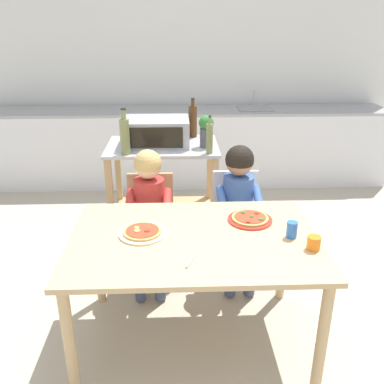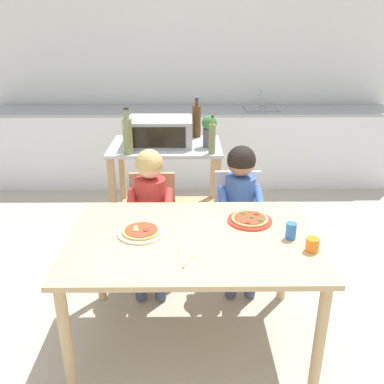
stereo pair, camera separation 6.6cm
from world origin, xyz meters
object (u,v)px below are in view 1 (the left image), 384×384
at_px(bottle_brown_beer, 210,138).
at_px(pizza_plate_red_rimmed, 250,219).
at_px(dining_chair_right, 236,217).
at_px(dining_table, 194,250).
at_px(kitchen_island_cart, 163,180).
at_px(bottle_clear_vinegar, 193,121).
at_px(potted_herb_plant, 206,130).
at_px(child_in_red_shirt, 149,204).
at_px(serving_spoon, 191,260).
at_px(pizza_plate_cream, 142,232).
at_px(bottle_tall_green_wine, 125,135).
at_px(child_in_blue_striped_shirt, 239,198).
at_px(dining_chair_left, 151,220).
at_px(toaster_oven, 157,132).
at_px(drinking_cup_orange, 314,243).
at_px(drinking_cup_blue, 292,230).

height_order(bottle_brown_beer, pizza_plate_red_rimmed, bottle_brown_beer).
bearing_deg(dining_chair_right, dining_table, -114.72).
xyz_separation_m(kitchen_island_cart, bottle_clear_vinegar, (0.26, 0.25, 0.45)).
height_order(bottle_clear_vinegar, potted_herb_plant, bottle_clear_vinegar).
relative_size(child_in_red_shirt, serving_spoon, 7.35).
bearing_deg(dining_chair_right, pizza_plate_cream, -131.75).
height_order(bottle_tall_green_wine, potted_herb_plant, bottle_tall_green_wine).
height_order(child_in_red_shirt, pizza_plate_cream, child_in_red_shirt).
distance_m(bottle_tall_green_wine, child_in_red_shirt, 0.59).
distance_m(child_in_blue_striped_shirt, pizza_plate_cream, 0.89).
height_order(bottle_clear_vinegar, pizza_plate_red_rimmed, bottle_clear_vinegar).
xyz_separation_m(bottle_clear_vinegar, pizza_plate_cream, (-0.35, -1.46, -0.31)).
bearing_deg(bottle_tall_green_wine, dining_table, -64.45).
bearing_deg(bottle_brown_beer, potted_herb_plant, 94.15).
xyz_separation_m(bottle_brown_beer, dining_chair_right, (0.19, -0.24, -0.55)).
height_order(bottle_brown_beer, child_in_red_shirt, bottle_brown_beer).
xyz_separation_m(bottle_brown_beer, child_in_blue_striped_shirt, (0.19, -0.36, -0.35)).
bearing_deg(child_in_blue_striped_shirt, dining_chair_left, 172.26).
bearing_deg(toaster_oven, kitchen_island_cart, -26.19).
bearing_deg(drinking_cup_orange, potted_herb_plant, 109.83).
bearing_deg(serving_spoon, dining_chair_right, 69.77).
relative_size(dining_table, serving_spoon, 10.07).
relative_size(bottle_clear_vinegar, dining_chair_right, 0.42).
height_order(kitchen_island_cart, dining_chair_left, kitchen_island_cart).
relative_size(bottle_clear_vinegar, pizza_plate_red_rimmed, 1.25).
height_order(pizza_plate_red_rimmed, drinking_cup_blue, drinking_cup_blue).
relative_size(drinking_cup_blue, serving_spoon, 0.68).
xyz_separation_m(drinking_cup_orange, drinking_cup_blue, (-0.08, 0.14, 0.01)).
xyz_separation_m(child_in_red_shirt, pizza_plate_cream, (-0.00, -0.57, 0.08)).
xyz_separation_m(child_in_red_shirt, pizza_plate_red_rimmed, (0.64, -0.42, 0.08)).
height_order(toaster_oven, potted_herb_plant, potted_herb_plant).
distance_m(dining_chair_right, serving_spoon, 1.12).
height_order(kitchen_island_cart, child_in_blue_striped_shirt, child_in_blue_striped_shirt).
relative_size(pizza_plate_cream, serving_spoon, 1.96).
height_order(bottle_brown_beer, serving_spoon, bottle_brown_beer).
distance_m(bottle_tall_green_wine, drinking_cup_blue, 1.49).
distance_m(toaster_oven, bottle_brown_beer, 0.49).
bearing_deg(bottle_brown_beer, child_in_blue_striped_shirt, -62.07).
height_order(kitchen_island_cart, pizza_plate_cream, kitchen_island_cart).
bearing_deg(kitchen_island_cart, dining_table, -80.49).
distance_m(bottle_clear_vinegar, dining_chair_left, 1.02).
relative_size(toaster_oven, dining_table, 0.37).
relative_size(bottle_brown_beer, dining_chair_left, 0.36).
distance_m(bottle_tall_green_wine, bottle_brown_beer, 0.64).
height_order(drinking_cup_blue, serving_spoon, drinking_cup_blue).
bearing_deg(drinking_cup_orange, bottle_tall_green_wine, 133.64).
bearing_deg(toaster_oven, bottle_brown_beer, -32.52).
bearing_deg(bottle_brown_beer, dining_chair_right, -51.91).
bearing_deg(serving_spoon, bottle_tall_green_wine, 109.81).
xyz_separation_m(bottle_brown_beer, serving_spoon, (-0.19, -1.26, -0.29)).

